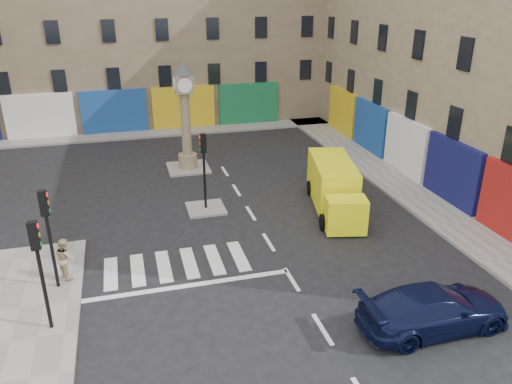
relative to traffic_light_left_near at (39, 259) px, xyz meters
name	(u,v)px	position (x,y,z in m)	size (l,w,h in m)	color
ground	(301,294)	(8.30, -0.20, -2.62)	(120.00, 120.00, 0.00)	black
sidewalk_right	(384,174)	(17.00, 9.80, -2.55)	(2.60, 30.00, 0.15)	gray
sidewalk_far	(145,133)	(4.30, 22.00, -2.55)	(32.00, 2.40, 0.15)	gray
island_near	(206,208)	(6.30, 7.80, -2.56)	(1.80, 1.80, 0.12)	gray
island_far	(188,168)	(6.30, 13.80, -2.56)	(2.40, 2.40, 0.12)	gray
building_right	(503,27)	(23.30, 9.80, 5.38)	(10.00, 30.00, 16.00)	#998364
building_far	(131,7)	(4.30, 27.80, 5.88)	(32.00, 10.00, 17.00)	#826F57
traffic_light_left_near	(39,259)	(0.00, 0.00, 0.00)	(0.28, 0.22, 3.70)	black
traffic_light_left_far	(47,224)	(0.00, 2.40, 0.00)	(0.28, 0.22, 3.70)	black
traffic_light_island	(204,159)	(6.30, 7.80, -0.03)	(0.28, 0.22, 3.70)	black
clock_pillar	(185,110)	(6.30, 13.80, 0.93)	(1.20, 1.20, 6.10)	#998364
navy_sedan	(434,309)	(11.69, -3.02, -1.91)	(2.01, 4.93, 1.43)	black
yellow_van	(334,187)	(12.38, 6.39, -1.53)	(3.12, 6.30, 2.20)	#FFF915
pedestrian_tan	(65,258)	(0.30, 2.95, -1.69)	(0.76, 0.59, 1.57)	tan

